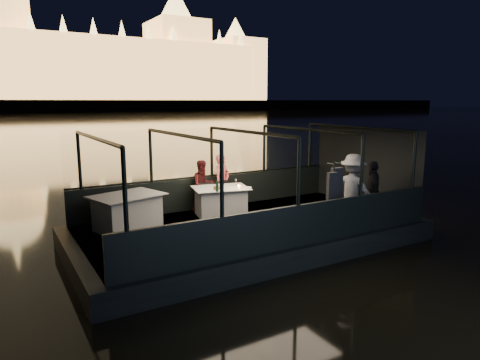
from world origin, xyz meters
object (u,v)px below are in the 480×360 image
dining_table_aft (128,214)px  passenger_dark (372,187)px  chair_port_right (226,194)px  dining_table_central (221,201)px  chair_port_left (209,196)px  wine_bottle (217,186)px  person_woman_coral (222,182)px  person_man_maroon (203,184)px  coat_stand (333,195)px  passenger_stripe (353,191)px

dining_table_aft → passenger_dark: bearing=-22.1°
chair_port_right → passenger_dark: passenger_dark is taller
dining_table_central → chair_port_right: 0.61m
chair_port_left → wine_bottle: (-0.19, -0.87, 0.47)m
person_woman_coral → person_man_maroon: bearing=155.6°
chair_port_right → person_man_maroon: bearing=138.0°
coat_stand → passenger_dark: 1.70m
passenger_dark → wine_bottle: bearing=-83.3°
dining_table_aft → person_man_maroon: size_ratio=1.12×
chair_port_left → wine_bottle: bearing=-79.2°
person_man_maroon → wine_bottle: size_ratio=4.27×
passenger_stripe → chair_port_right: bearing=11.0°
passenger_dark → wine_bottle: passenger_dark is taller
chair_port_left → dining_table_central: bearing=-50.5°
passenger_stripe → passenger_dark: size_ratio=1.16×
chair_port_left → person_woman_coral: 0.69m
dining_table_aft → dining_table_central: bearing=0.1°
dining_table_aft → passenger_stripe: bearing=-26.4°
dining_table_central → dining_table_aft: (-2.52, -0.00, 0.00)m
coat_stand → passenger_stripe: same height
chair_port_left → wine_bottle: 1.00m
wine_bottle → chair_port_left: bearing=77.6°
person_man_maroon → wine_bottle: 1.16m
wine_bottle → chair_port_right: bearing=50.2°
coat_stand → wine_bottle: (-1.86, 2.24, 0.02)m
passenger_dark → wine_bottle: (-3.52, 1.90, 0.06)m
chair_port_left → dining_table_aft: bearing=-146.1°
person_man_maroon → passenger_dark: bearing=-41.6°
person_woman_coral → person_man_maroon: person_woman_coral is taller
chair_port_right → person_woman_coral: person_woman_coral is taller
chair_port_left → person_woman_coral: (0.56, 0.27, 0.30)m
chair_port_left → coat_stand: size_ratio=0.47×
coat_stand → chair_port_left: bearing=118.2°
chair_port_right → passenger_dark: 3.96m
wine_bottle → dining_table_aft: bearing=169.2°
dining_table_central → passenger_stripe: 3.44m
dining_table_central → chair_port_right: bearing=48.3°
passenger_dark → person_woman_coral: bearing=-102.6°
person_man_maroon → wine_bottle: person_man_maroon is taller
passenger_stripe → wine_bottle: size_ratio=5.34×
dining_table_central → person_woman_coral: person_woman_coral is taller
dining_table_aft → wine_bottle: wine_bottle is taller
passenger_dark → wine_bottle: 4.01m
person_man_maroon → passenger_dark: 4.55m
dining_table_central → passenger_stripe: passenger_stripe is taller
chair_port_left → person_woman_coral: bearing=49.1°
person_man_maroon → dining_table_central: bearing=-75.7°
person_man_maroon → passenger_stripe: (2.56, -3.16, 0.10)m
chair_port_left → chair_port_right: bearing=23.2°
dining_table_aft → person_man_maroon: (2.34, 0.72, 0.36)m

